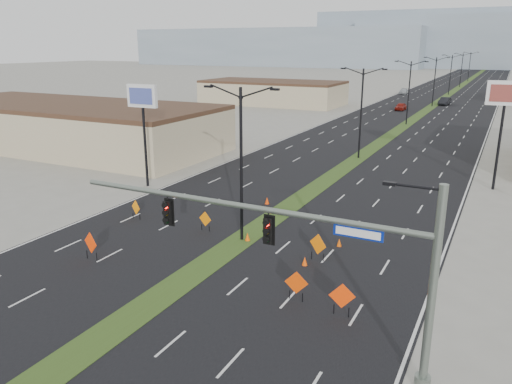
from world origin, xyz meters
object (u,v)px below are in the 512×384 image
at_px(cone_3, 267,201).
at_px(cone_2, 339,243).
at_px(streetlight_1, 361,111).
at_px(car_mid, 445,101).
at_px(construction_sign_4, 318,245).
at_px(streetlight_0, 241,160).
at_px(streetlight_5, 462,69).
at_px(construction_sign_0, 91,244).
at_px(cone_1, 305,261).
at_px(signal_mast, 311,249).
at_px(streetlight_4, 451,73).
at_px(streetlight_6, 470,66).
at_px(streetlight_2, 409,91).
at_px(construction_sign_5, 342,297).
at_px(construction_sign_2, 205,220).
at_px(pole_sign_east_near, 505,102).
at_px(cone_0, 247,237).
at_px(car_left, 401,107).
at_px(construction_sign_3, 296,284).
at_px(construction_sign_1, 136,208).
at_px(streetlight_3, 435,80).
at_px(car_far, 404,91).
at_px(pole_sign_west, 143,104).

bearing_deg(cone_3, cone_2, -36.40).
height_order(streetlight_1, car_mid, streetlight_1).
bearing_deg(construction_sign_4, streetlight_0, -165.74).
height_order(streetlight_5, cone_3, streetlight_5).
distance_m(streetlight_0, car_mid, 87.94).
xyz_separation_m(construction_sign_0, cone_1, (11.74, 5.07, -0.78)).
xyz_separation_m(cone_1, cone_2, (0.91, 3.71, -0.01)).
distance_m(signal_mast, streetlight_1, 38.96).
height_order(streetlight_4, streetlight_6, same).
xyz_separation_m(signal_mast, streetlight_4, (-8.56, 122.00, 0.63)).
xyz_separation_m(signal_mast, streetlight_2, (-8.56, 66.00, 0.63)).
height_order(streetlight_4, construction_sign_0, streetlight_4).
bearing_deg(construction_sign_5, construction_sign_2, 134.25).
height_order(streetlight_2, streetlight_6, same).
bearing_deg(cone_2, construction_sign_5, -71.52).
bearing_deg(streetlight_4, pole_sign_east_near, -81.05).
height_order(construction_sign_0, cone_1, construction_sign_0).
bearing_deg(cone_0, signal_mast, -50.86).
height_order(car_left, cone_0, car_left).
bearing_deg(construction_sign_5, construction_sign_4, 103.92).
bearing_deg(cone_1, streetlight_6, 91.76).
distance_m(construction_sign_3, construction_sign_5, 2.52).
bearing_deg(construction_sign_1, streetlight_4, 106.26).
distance_m(streetlight_3, construction_sign_5, 90.90).
bearing_deg(streetlight_2, car_far, 101.52).
distance_m(car_mid, construction_sign_5, 94.41).
height_order(streetlight_6, cone_0, streetlight_6).
bearing_deg(construction_sign_4, cone_1, -90.61).
relative_size(streetlight_0, construction_sign_5, 5.94).
xyz_separation_m(streetlight_2, construction_sign_5, (8.87, -62.36, -4.43)).
bearing_deg(pole_sign_west, pole_sign_east_near, 23.12).
bearing_deg(cone_1, streetlight_4, 92.62).
height_order(streetlight_3, streetlight_4, same).
bearing_deg(signal_mast, cone_3, 120.44).
bearing_deg(streetlight_2, streetlight_1, -90.00).
bearing_deg(streetlight_0, construction_sign_1, 179.67).
relative_size(streetlight_0, streetlight_6, 1.00).
height_order(construction_sign_2, cone_0, construction_sign_2).
distance_m(streetlight_3, car_left, 11.63).
height_order(construction_sign_3, pole_sign_east_near, pole_sign_east_near).
relative_size(construction_sign_0, pole_sign_west, 0.19).
relative_size(construction_sign_1, cone_0, 2.50).
xyz_separation_m(car_mid, construction_sign_2, (-5.06, -87.48, 0.01)).
bearing_deg(cone_2, cone_0, -161.68).
xyz_separation_m(signal_mast, streetlight_5, (-8.56, 150.00, 0.63)).
relative_size(streetlight_1, cone_0, 17.07).
bearing_deg(streetlight_3, car_mid, 62.24).
distance_m(construction_sign_1, construction_sign_2, 5.90).
xyz_separation_m(streetlight_6, construction_sign_1, (-8.96, -167.95, -4.56)).
bearing_deg(car_far, streetlight_2, -80.76).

